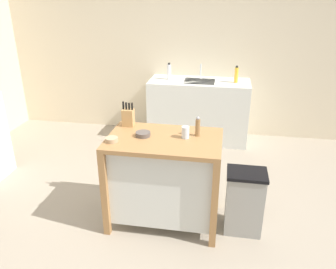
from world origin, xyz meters
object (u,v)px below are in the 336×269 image
Objects in this scene: pepper_grinder at (198,127)px; bottle_hand_soap at (236,75)px; kitchen_island at (164,176)px; drinking_cup at (185,132)px; trash_bin at (244,201)px; sink_faucet at (201,71)px; bowl_stoneware_deep at (143,134)px; bowl_ceramic_wide at (112,139)px; knife_block at (128,117)px; bottle_dish_soap at (169,72)px.

bottle_hand_soap is at bearing 79.32° from pepper_grinder.
drinking_cup reaches higher than kitchen_island.
trash_bin is 2.64× the size of bottle_hand_soap.
pepper_grinder is at bearing 34.30° from drinking_cup.
drinking_cup is 0.18× the size of trash_bin.
sink_faucet is at bearing 164.00° from bottle_hand_soap.
bowl_stoneware_deep is at bearing -98.90° from sink_faucet.
bottle_hand_soap reaches higher than bowl_ceramic_wide.
pepper_grinder reaches higher than kitchen_island.
kitchen_island is 4.39× the size of bottle_hand_soap.
bowl_ceramic_wide is 0.18× the size of trash_bin.
knife_block is 0.39× the size of trash_bin.
trash_bin is 2.60× the size of bottle_dish_soap.
trash_bin is 2.42m from sink_faucet.
knife_block is 1.81× the size of bowl_stoneware_deep.
drinking_cup is at bearing -18.89° from knife_block.
trash_bin is (0.76, -0.03, -0.18)m from kitchen_island.
bottle_hand_soap is at bearing 59.59° from knife_block.
bowl_stoneware_deep is at bearing -48.23° from knife_block.
trash_bin is 2.46m from bottle_dish_soap.
pepper_grinder is 0.83m from trash_bin.
knife_block is 1.12× the size of sink_faucet.
bottle_dish_soap is at bearing 103.74° from drinking_cup.
bowl_ceramic_wide is at bearing -145.89° from bowl_stoneware_deep.
bowl_stoneware_deep is at bearing 34.11° from bowl_ceramic_wide.
drinking_cup is at bearing -88.75° from sink_faucet.
sink_faucet is at bearing 81.10° from bowl_stoneware_deep.
knife_block is at bearing -105.57° from sink_faucet.
pepper_grinder reaches higher than trash_bin.
trash_bin is at bearing -87.11° from bottle_hand_soap.
kitchen_island is at bearing 19.22° from bowl_ceramic_wide.
knife_block is 2.03m from sink_faucet.
sink_faucet is 0.91× the size of bottle_dish_soap.
bowl_stoneware_deep is 1.24× the size of drinking_cup.
knife_block is at bearing -92.97° from bottle_dish_soap.
sink_faucet is at bearing 105.60° from trash_bin.
drinking_cup reaches higher than bowl_ceramic_wide.
pepper_grinder reaches higher than bowl_ceramic_wide.
drinking_cup is at bearing 10.61° from kitchen_island.
knife_block reaches higher than kitchen_island.
pepper_grinder is (0.49, 0.10, 0.07)m from bowl_stoneware_deep.
knife_block is at bearing 131.77° from bowl_stoneware_deep.
trash_bin is (0.57, -0.07, -0.63)m from drinking_cup.
bowl_stoneware_deep is 0.56× the size of bottle_dish_soap.
pepper_grinder is 0.85× the size of sink_faucet.
trash_bin is at bearing -12.96° from knife_block.
bowl_stoneware_deep is 2.06m from bottle_dish_soap.
bowl_stoneware_deep is (0.20, -0.23, -0.07)m from knife_block.
bottle_hand_soap is (1.06, 1.81, 0.04)m from knife_block.
bowl_ceramic_wide is at bearing -96.08° from knife_block.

